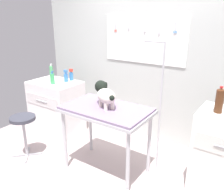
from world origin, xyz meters
name	(u,v)px	position (x,y,z in m)	size (l,w,h in m)	color
ground	(100,177)	(0.00, 0.00, -0.02)	(4.40, 4.00, 0.04)	#B4A09F
rear_wall_panel	(150,65)	(0.00, 1.28, 1.16)	(4.00, 0.09, 2.30)	#B0B4B0
grooming_table	(106,114)	(-0.01, 0.15, 0.76)	(1.04, 0.63, 0.85)	#B7B7BC
grooming_arm	(159,116)	(0.52, 0.49, 0.75)	(0.30, 0.11, 1.62)	#B7B7BC
dog	(105,94)	(-0.04, 0.17, 1.01)	(0.39, 0.30, 0.30)	silver
counter_left	(57,107)	(-1.32, 0.56, 0.43)	(0.80, 0.58, 0.86)	silver
stool	(23,124)	(-1.11, -0.23, 0.49)	(0.34, 0.34, 0.60)	#9E9EA3
detangler_spray	(71,76)	(-1.16, 0.79, 0.94)	(0.06, 0.06, 0.19)	#3473B3
pump_bottle_white	(51,71)	(-1.64, 0.79, 0.96)	(0.06, 0.06, 0.23)	#489A5A
conditioner_bottle	(66,77)	(-1.17, 0.68, 0.94)	(0.06, 0.06, 0.19)	#3573C6
shampoo_bottle	(52,79)	(-1.25, 0.46, 0.95)	(0.07, 0.07, 0.21)	#3EA65F
soda_bottle	(219,100)	(1.13, 0.56, 1.05)	(0.08, 0.08, 0.28)	#4A2714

